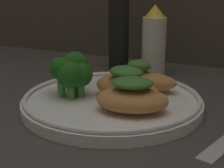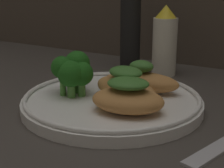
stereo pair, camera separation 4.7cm
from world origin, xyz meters
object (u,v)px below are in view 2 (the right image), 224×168
Objects in this scene: broccoli_bunch at (73,69)px; pepper_grinder at (130,27)px; plate at (112,101)px; sauce_bottle at (165,42)px.

pepper_grinder reaches higher than broccoli_bunch.
broccoli_bunch is at bearing -165.25° from plate.
broccoli_bunch reaches higher than plate.
broccoli_bunch is 0.52× the size of sauce_bottle.
broccoli_bunch is 21.77cm from sauce_bottle.
plate is 1.94× the size of sauce_bottle.
plate is at bearing -68.02° from pepper_grinder.
sauce_bottle is 0.70× the size of pepper_grinder.
broccoli_bunch is at bearing -102.39° from sauce_bottle.
broccoli_bunch is at bearing -83.33° from pepper_grinder.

